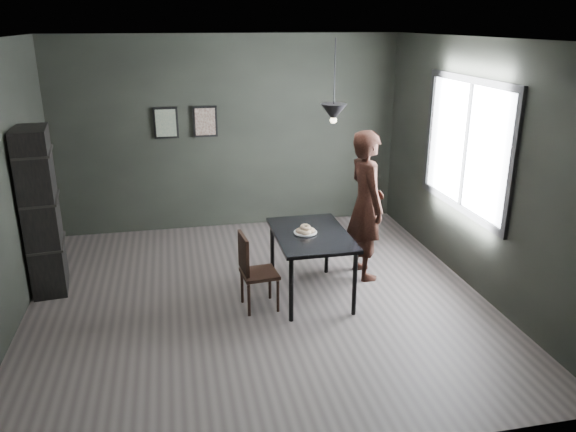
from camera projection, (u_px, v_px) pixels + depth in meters
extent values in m
plane|color=#3B3433|center=(258.00, 299.00, 6.31)|extent=(5.00, 5.00, 0.00)
cube|color=black|center=(230.00, 134.00, 8.15)|extent=(5.00, 0.10, 2.80)
cube|color=silver|center=(253.00, 38.00, 5.38)|extent=(5.00, 5.00, 0.02)
cube|color=white|center=(467.00, 146.00, 6.44)|extent=(0.02, 1.80, 1.40)
cube|color=black|center=(466.00, 146.00, 6.44)|extent=(0.04, 1.96, 1.56)
cube|color=black|center=(311.00, 235.00, 6.18)|extent=(0.80, 1.20, 0.04)
cylinder|color=black|center=(291.00, 290.00, 5.74)|extent=(0.05, 0.05, 0.71)
cylinder|color=black|center=(355.00, 284.00, 5.87)|extent=(0.05, 0.05, 0.71)
cylinder|color=black|center=(272.00, 250.00, 6.74)|extent=(0.05, 0.05, 0.71)
cylinder|color=black|center=(327.00, 246.00, 6.87)|extent=(0.05, 0.05, 0.71)
cylinder|color=white|center=(305.00, 233.00, 6.16)|extent=(0.23, 0.23, 0.01)
torus|color=beige|center=(310.00, 230.00, 6.16)|extent=(0.12, 0.12, 0.04)
torus|color=beige|center=(305.00, 229.00, 6.20)|extent=(0.12, 0.12, 0.04)
torus|color=beige|center=(301.00, 231.00, 6.15)|extent=(0.12, 0.12, 0.04)
torus|color=beige|center=(306.00, 232.00, 6.11)|extent=(0.12, 0.12, 0.04)
torus|color=beige|center=(305.00, 227.00, 6.14)|extent=(0.15, 0.15, 0.06)
imported|color=black|center=(366.00, 205.00, 6.64)|extent=(0.48, 0.68, 1.79)
cube|color=black|center=(259.00, 274.00, 6.01)|extent=(0.41, 0.41, 0.04)
cube|color=black|center=(244.00, 253.00, 5.88)|extent=(0.07, 0.37, 0.41)
cylinder|color=black|center=(249.00, 300.00, 5.89)|extent=(0.03, 0.03, 0.36)
cylinder|color=black|center=(278.00, 296.00, 5.98)|extent=(0.03, 0.03, 0.36)
cylinder|color=black|center=(242.00, 287.00, 6.18)|extent=(0.03, 0.03, 0.36)
cylinder|color=black|center=(270.00, 284.00, 6.27)|extent=(0.03, 0.03, 0.36)
cube|color=black|center=(41.00, 212.00, 6.26)|extent=(0.43, 0.67, 1.89)
cylinder|color=black|center=(335.00, 76.00, 5.76)|extent=(0.01, 0.01, 0.75)
cone|color=black|center=(334.00, 112.00, 5.89)|extent=(0.28, 0.28, 0.18)
sphere|color=#FFE0B2|center=(333.00, 120.00, 5.91)|extent=(0.07, 0.07, 0.07)
cube|color=black|center=(166.00, 123.00, 7.89)|extent=(0.34, 0.03, 0.44)
cube|color=#466252|center=(166.00, 123.00, 7.87)|extent=(0.28, 0.01, 0.38)
cube|color=black|center=(205.00, 122.00, 7.99)|extent=(0.34, 0.03, 0.44)
cube|color=brown|center=(205.00, 122.00, 7.97)|extent=(0.28, 0.01, 0.38)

